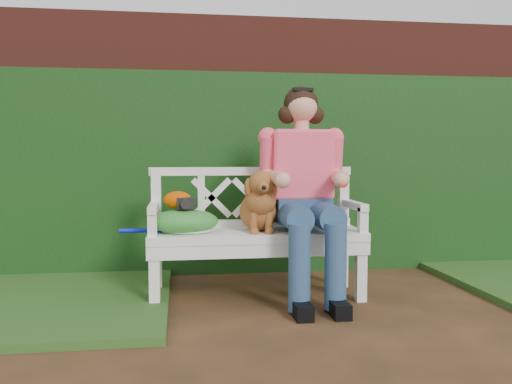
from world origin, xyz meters
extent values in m
plane|color=black|center=(0.00, 0.00, 0.00)|extent=(60.00, 60.00, 0.00)
cube|color=maroon|center=(0.00, 1.90, 1.10)|extent=(10.00, 0.30, 2.20)
cube|color=#1C4518|center=(0.00, 1.68, 0.85)|extent=(10.00, 0.18, 1.70)
cube|color=black|center=(-0.98, 0.77, 0.68)|extent=(0.13, 0.10, 0.08)
ellipsoid|color=#C04501|center=(-1.03, 0.80, 0.70)|extent=(0.23, 0.21, 0.12)
camera|label=1|loc=(-1.02, -2.93, 1.02)|focal=38.00mm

